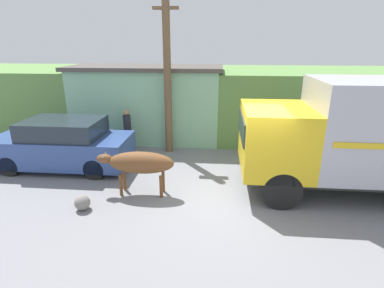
# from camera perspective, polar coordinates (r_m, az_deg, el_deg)

# --- Properties ---
(ground_plane) EXTENTS (60.00, 60.00, 0.00)m
(ground_plane) POSITION_cam_1_polar(r_m,az_deg,el_deg) (8.55, 8.37, -10.06)
(ground_plane) COLOR gray
(hillside_embankment) EXTENTS (32.00, 5.55, 2.92)m
(hillside_embankment) POSITION_cam_1_polar(r_m,az_deg,el_deg) (14.47, 7.37, 8.17)
(hillside_embankment) COLOR #608C47
(hillside_embankment) RESTS_ON ground_plane
(building_backdrop) EXTENTS (6.42, 2.70, 3.17)m
(building_backdrop) POSITION_cam_1_polar(r_m,az_deg,el_deg) (13.25, -8.47, 7.75)
(building_backdrop) COLOR #8CC69E
(building_backdrop) RESTS_ON ground_plane
(cargo_truck) EXTENTS (6.10, 2.48, 3.20)m
(cargo_truck) POSITION_cam_1_polar(r_m,az_deg,el_deg) (9.29, 29.74, 1.63)
(cargo_truck) COLOR #2D2D2D
(cargo_truck) RESTS_ON ground_plane
(brown_cow) EXTENTS (2.18, 0.61, 1.25)m
(brown_cow) POSITION_cam_1_polar(r_m,az_deg,el_deg) (8.41, -9.96, -3.58)
(brown_cow) COLOR brown
(brown_cow) RESTS_ON ground_plane
(parked_suv) EXTENTS (4.54, 1.87, 1.68)m
(parked_suv) POSITION_cam_1_polar(r_m,az_deg,el_deg) (11.00, -23.39, -0.16)
(parked_suv) COLOR #334C8C
(parked_suv) RESTS_ON ground_plane
(pedestrian_on_hill) EXTENTS (0.30, 0.30, 1.65)m
(pedestrian_on_hill) POSITION_cam_1_polar(r_m,az_deg,el_deg) (11.96, -12.20, 2.98)
(pedestrian_on_hill) COLOR #38332D
(pedestrian_on_hill) RESTS_ON ground_plane
(utility_pole) EXTENTS (0.90, 0.27, 5.92)m
(utility_pole) POSITION_cam_1_polar(r_m,az_deg,el_deg) (11.26, -4.73, 13.45)
(utility_pole) COLOR brown
(utility_pole) RESTS_ON ground_plane
(roadside_rock) EXTENTS (0.40, 0.40, 0.40)m
(roadside_rock) POSITION_cam_1_polar(r_m,az_deg,el_deg) (8.31, -20.16, -10.45)
(roadside_rock) COLOR gray
(roadside_rock) RESTS_ON ground_plane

